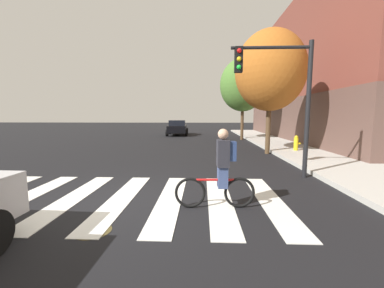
{
  "coord_description": "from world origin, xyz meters",
  "views": [
    {
      "loc": [
        1.9,
        -5.43,
        1.96
      ],
      "look_at": [
        1.57,
        2.37,
        1.03
      ],
      "focal_mm": 22.51,
      "sensor_mm": 36.0,
      "label": 1
    }
  ],
  "objects_px": {
    "traffic_light_near": "(282,86)",
    "street_tree_mid": "(243,85)",
    "street_tree_near": "(270,71)",
    "manhole_cover": "(92,231)",
    "sedan_mid": "(177,127)",
    "fire_hydrant": "(296,143)",
    "cyclist": "(221,169)"
  },
  "relations": [
    {
      "from": "traffic_light_near",
      "to": "street_tree_mid",
      "type": "xyz_separation_m",
      "value": [
        0.78,
        11.92,
        1.49
      ]
    },
    {
      "from": "cyclist",
      "to": "manhole_cover",
      "type": "bearing_deg",
      "value": -153.12
    },
    {
      "from": "cyclist",
      "to": "fire_hydrant",
      "type": "relative_size",
      "value": 2.19
    },
    {
      "from": "sedan_mid",
      "to": "street_tree_mid",
      "type": "bearing_deg",
      "value": -37.64
    },
    {
      "from": "manhole_cover",
      "to": "fire_hydrant",
      "type": "distance_m",
      "value": 11.13
    },
    {
      "from": "cyclist",
      "to": "street_tree_near",
      "type": "distance_m",
      "value": 8.67
    },
    {
      "from": "traffic_light_near",
      "to": "street_tree_near",
      "type": "distance_m",
      "value": 5.05
    },
    {
      "from": "sedan_mid",
      "to": "street_tree_near",
      "type": "distance_m",
      "value": 13.34
    },
    {
      "from": "manhole_cover",
      "to": "cyclist",
      "type": "relative_size",
      "value": 0.37
    },
    {
      "from": "street_tree_near",
      "to": "manhole_cover",
      "type": "bearing_deg",
      "value": -121.3
    },
    {
      "from": "fire_hydrant",
      "to": "street_tree_near",
      "type": "xyz_separation_m",
      "value": [
        -1.53,
        -0.23,
        3.63
      ]
    },
    {
      "from": "street_tree_mid",
      "to": "cyclist",
      "type": "bearing_deg",
      "value": -100.9
    },
    {
      "from": "sedan_mid",
      "to": "street_tree_mid",
      "type": "distance_m",
      "value": 8.01
    },
    {
      "from": "fire_hydrant",
      "to": "cyclist",
      "type": "bearing_deg",
      "value": -120.33
    },
    {
      "from": "manhole_cover",
      "to": "cyclist",
      "type": "distance_m",
      "value": 2.68
    },
    {
      "from": "manhole_cover",
      "to": "sedan_mid",
      "type": "distance_m",
      "value": 20.13
    },
    {
      "from": "sedan_mid",
      "to": "cyclist",
      "type": "distance_m",
      "value": 19.17
    },
    {
      "from": "sedan_mid",
      "to": "fire_hydrant",
      "type": "bearing_deg",
      "value": -56.89
    },
    {
      "from": "traffic_light_near",
      "to": "street_tree_near",
      "type": "relative_size",
      "value": 0.68
    },
    {
      "from": "manhole_cover",
      "to": "sedan_mid",
      "type": "height_order",
      "value": "sedan_mid"
    },
    {
      "from": "traffic_light_near",
      "to": "fire_hydrant",
      "type": "xyz_separation_m",
      "value": [
        2.46,
        5.01,
        -2.33
      ]
    },
    {
      "from": "traffic_light_near",
      "to": "street_tree_near",
      "type": "height_order",
      "value": "street_tree_near"
    },
    {
      "from": "manhole_cover",
      "to": "street_tree_mid",
      "type": "height_order",
      "value": "street_tree_mid"
    },
    {
      "from": "traffic_light_near",
      "to": "street_tree_mid",
      "type": "distance_m",
      "value": 12.04
    },
    {
      "from": "sedan_mid",
      "to": "street_tree_near",
      "type": "xyz_separation_m",
      "value": [
        5.83,
        -11.51,
        3.39
      ]
    },
    {
      "from": "sedan_mid",
      "to": "street_tree_near",
      "type": "bearing_deg",
      "value": -63.15
    },
    {
      "from": "fire_hydrant",
      "to": "street_tree_mid",
      "type": "bearing_deg",
      "value": 103.7
    },
    {
      "from": "fire_hydrant",
      "to": "traffic_light_near",
      "type": "bearing_deg",
      "value": -116.15
    },
    {
      "from": "fire_hydrant",
      "to": "street_tree_near",
      "type": "height_order",
      "value": "street_tree_near"
    },
    {
      "from": "manhole_cover",
      "to": "street_tree_mid",
      "type": "distance_m",
      "value": 17.09
    },
    {
      "from": "sedan_mid",
      "to": "cyclist",
      "type": "xyz_separation_m",
      "value": [
        2.87,
        -18.96,
        0.07
      ]
    },
    {
      "from": "sedan_mid",
      "to": "fire_hydrant",
      "type": "xyz_separation_m",
      "value": [
        7.36,
        -11.28,
        -0.24
      ]
    }
  ]
}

